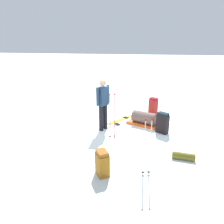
# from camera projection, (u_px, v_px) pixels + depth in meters

# --- Properties ---
(ground_plane) EXTENTS (80.00, 80.00, 0.00)m
(ground_plane) POSITION_uv_depth(u_px,v_px,m) (112.00, 132.00, 6.90)
(ground_plane) COLOR white
(skier_standing) EXTENTS (0.36, 0.51, 1.70)m
(skier_standing) POSITION_uv_depth(u_px,v_px,m) (103.00, 102.00, 6.83)
(skier_standing) COLOR black
(skier_standing) RESTS_ON ground_plane
(ski_pair_near) EXTENTS (1.19, 1.61, 0.05)m
(ski_pair_near) POSITION_uv_depth(u_px,v_px,m) (126.00, 118.00, 8.15)
(ski_pair_near) COLOR gold
(ski_pair_near) RESTS_ON ground_plane
(ski_pair_far) EXTENTS (1.40, 1.32, 0.05)m
(ski_pair_far) POSITION_uv_depth(u_px,v_px,m) (117.00, 125.00, 7.50)
(ski_pair_far) COLOR silver
(ski_pair_far) RESTS_ON ground_plane
(backpack_large_dark) EXTENTS (0.37, 0.40, 0.59)m
(backpack_large_dark) POSITION_uv_depth(u_px,v_px,m) (102.00, 163.00, 4.65)
(backpack_large_dark) COLOR #8E5514
(backpack_large_dark) RESTS_ON ground_plane
(backpack_bright) EXTENTS (0.42, 0.37, 0.68)m
(backpack_bright) POSITION_uv_depth(u_px,v_px,m) (162.00, 123.00, 6.77)
(backpack_bright) COLOR black
(backpack_bright) RESTS_ON ground_plane
(backpack_small_spare) EXTENTS (0.38, 0.36, 0.69)m
(backpack_small_spare) POSITION_uv_depth(u_px,v_px,m) (153.00, 106.00, 8.45)
(backpack_small_spare) COLOR #A2211C
(backpack_small_spare) RESTS_ON ground_plane
(ski_poles_planted_near) EXTENTS (0.20, 0.11, 1.40)m
(ski_poles_planted_near) POSITION_uv_depth(u_px,v_px,m) (112.00, 114.00, 6.25)
(ski_poles_planted_near) COLOR maroon
(ski_poles_planted_near) RESTS_ON ground_plane
(ski_poles_planted_far) EXTENTS (0.20, 0.11, 1.33)m
(ski_poles_planted_far) POSITION_uv_depth(u_px,v_px,m) (147.00, 145.00, 4.50)
(ski_poles_planted_far) COLOR #B6B3B5
(ski_poles_planted_far) RESTS_ON ground_plane
(gear_sled) EXTENTS (1.25, 0.86, 0.49)m
(gear_sled) POSITION_uv_depth(u_px,v_px,m) (144.00, 119.00, 7.41)
(gear_sled) COLOR #DB531B
(gear_sled) RESTS_ON ground_plane
(sleeping_mat_rolled) EXTENTS (0.57, 0.24, 0.18)m
(sleeping_mat_rolled) POSITION_uv_depth(u_px,v_px,m) (183.00, 156.00, 5.31)
(sleeping_mat_rolled) COLOR brown
(sleeping_mat_rolled) RESTS_ON ground_plane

